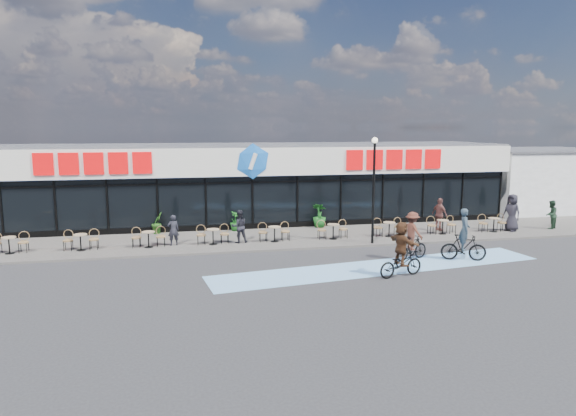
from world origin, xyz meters
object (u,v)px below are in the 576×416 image
at_px(patron_left, 173,230).
at_px(patron_right, 239,226).
at_px(potted_plant_mid, 235,221).
at_px(pedestrian_c, 551,215).
at_px(lamp_post, 374,181).
at_px(potted_plant_right, 319,215).
at_px(potted_plant_left, 157,223).
at_px(pedestrian_a, 512,213).
at_px(bistro_set_0, 10,243).
at_px(cyclist_b, 412,239).
at_px(cyclist_a, 464,242).
at_px(pedestrian_b, 440,214).

relative_size(patron_left, patron_right, 0.91).
distance_m(potted_plant_mid, pedestrian_c, 17.18).
xyz_separation_m(lamp_post, potted_plant_right, (-1.44, 4.39, -2.33)).
bearing_deg(potted_plant_left, pedestrian_c, -8.28).
distance_m(pedestrian_a, pedestrian_c, 2.49).
height_order(potted_plant_left, pedestrian_c, pedestrian_c).
height_order(bistro_set_0, cyclist_b, cyclist_b).
xyz_separation_m(potted_plant_right, patron_left, (-7.86, -2.92, 0.06)).
bearing_deg(patron_left, bistro_set_0, -9.82).
bearing_deg(cyclist_b, potted_plant_right, 105.62).
bearing_deg(cyclist_a, pedestrian_c, 31.01).
bearing_deg(pedestrian_a, bistro_set_0, -112.03).
xyz_separation_m(potted_plant_left, patron_left, (0.86, -2.96, 0.16)).
xyz_separation_m(potted_plant_left, pedestrian_a, (18.49, -3.14, 0.42)).
distance_m(pedestrian_a, cyclist_a, 7.35).
distance_m(potted_plant_mid, pedestrian_b, 10.94).
height_order(bistro_set_0, pedestrian_c, pedestrian_c).
bearing_deg(pedestrian_a, lamp_post, -103.04).
bearing_deg(pedestrian_b, bistro_set_0, 75.15).
distance_m(patron_left, pedestrian_a, 17.63).
xyz_separation_m(potted_plant_mid, patron_right, (-0.12, -2.99, 0.28)).
bearing_deg(pedestrian_b, lamp_post, 97.96).
xyz_separation_m(potted_plant_mid, potted_plant_right, (4.67, 0.03, 0.14)).
bearing_deg(potted_plant_right, potted_plant_left, 179.74).
relative_size(pedestrian_b, cyclist_a, 0.79).
bearing_deg(cyclist_b, potted_plant_left, 145.54).
bearing_deg(patron_left, pedestrian_c, 169.21).
height_order(pedestrian_a, cyclist_a, cyclist_a).
bearing_deg(patron_right, potted_plant_left, -44.40).
relative_size(lamp_post, potted_plant_right, 3.78).
height_order(potted_plant_left, potted_plant_right, potted_plant_right).
bearing_deg(patron_left, potted_plant_right, -170.15).
bearing_deg(potted_plant_right, pedestrian_c, -13.82).
xyz_separation_m(potted_plant_left, cyclist_a, (12.90, -7.90, 0.13)).
bearing_deg(potted_plant_left, potted_plant_right, -0.26).
height_order(patron_right, pedestrian_b, pedestrian_b).
bearing_deg(patron_left, cyclist_a, 147.16).
height_order(patron_right, pedestrian_c, patron_right).
relative_size(potted_plant_mid, pedestrian_c, 0.67).
xyz_separation_m(pedestrian_c, cyclist_b, (-10.19, -4.35, 0.03)).
xyz_separation_m(bistro_set_0, potted_plant_mid, (10.23, 2.99, 0.06)).
bearing_deg(pedestrian_b, patron_left, 75.84).
distance_m(potted_plant_right, cyclist_b, 7.64).
height_order(patron_right, cyclist_a, cyclist_a).
distance_m(bistro_set_0, potted_plant_left, 6.89).
height_order(pedestrian_c, cyclist_b, cyclist_b).
height_order(potted_plant_mid, patron_right, patron_right).
bearing_deg(pedestrian_c, pedestrian_b, -39.18).
bearing_deg(pedestrian_c, potted_plant_right, -46.01).
bearing_deg(cyclist_a, bistro_set_0, 165.74).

